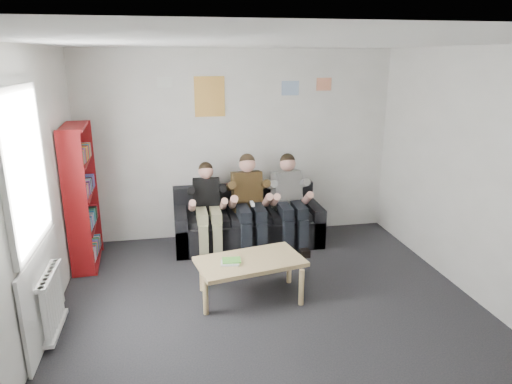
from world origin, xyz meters
TOP-DOWN VIEW (x-y plane):
  - room_shell at (0.00, 0.00)m, footprint 5.00×5.00m
  - sofa at (0.06, 2.11)m, footprint 2.05×0.84m
  - bookshelf at (-2.09, 1.81)m, footprint 0.27×0.81m
  - coffee_table at (-0.18, 0.55)m, footprint 1.14×0.63m
  - game_cases at (-0.40, 0.51)m, footprint 0.22×0.18m
  - person_left at (-0.52, 1.92)m, footprint 0.37×0.78m
  - person_middle at (0.06, 1.92)m, footprint 0.41×0.88m
  - person_right at (0.63, 1.92)m, footprint 0.40×0.86m
  - radiator at (-2.15, 0.20)m, footprint 0.10×0.64m
  - window at (-2.22, 0.20)m, footprint 0.05×1.30m
  - poster_large at (-0.40, 2.49)m, footprint 0.42×0.01m
  - poster_blue at (0.75, 2.49)m, footprint 0.25×0.01m
  - poster_pink at (1.25, 2.49)m, footprint 0.22×0.01m
  - poster_sign at (-1.00, 2.49)m, footprint 0.20×0.01m

SIDE VIEW (x-z plane):
  - sofa at x=0.06m, z-range -0.11..0.68m
  - radiator at x=-2.15m, z-range 0.05..0.65m
  - coffee_table at x=-0.18m, z-range 0.17..0.63m
  - game_cases at x=-0.40m, z-range 0.46..0.49m
  - person_left at x=-0.52m, z-range 0.00..1.22m
  - person_right at x=0.63m, z-range -0.01..1.28m
  - person_middle at x=0.06m, z-range -0.01..1.30m
  - bookshelf at x=-2.09m, z-range 0.00..1.80m
  - window at x=-2.22m, z-range -0.15..2.21m
  - room_shell at x=0.00m, z-range -1.15..3.85m
  - poster_large at x=-0.40m, z-range 1.77..2.32m
  - poster_blue at x=0.75m, z-range 2.05..2.25m
  - poster_pink at x=1.25m, z-range 2.11..2.29m
  - poster_sign at x=-1.00m, z-range 2.18..2.32m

